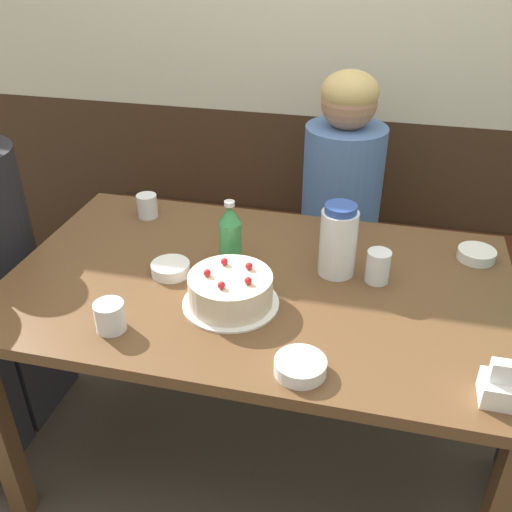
{
  "coord_description": "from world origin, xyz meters",
  "views": [
    {
      "loc": [
        0.32,
        -1.34,
        1.65
      ],
      "look_at": [
        -0.02,
        0.05,
        0.79
      ],
      "focal_mm": 40.0,
      "sensor_mm": 36.0,
      "label": 1
    }
  ],
  "objects_px": {
    "bench_seat": "(300,277)",
    "glass_tumbler_short": "(110,316)",
    "bowl_soup_white": "(171,269)",
    "soju_bottle": "(230,235)",
    "napkin_holder": "(508,387)",
    "bowl_side_dish": "(300,366)",
    "birthday_cake": "(230,290)",
    "glass_water_tall": "(147,206)",
    "glass_shot_small": "(378,266)",
    "person_dark_striped": "(338,229)",
    "bowl_rice_small": "(476,254)",
    "water_pitcher": "(338,241)"
  },
  "relations": [
    {
      "from": "birthday_cake",
      "to": "glass_tumbler_short",
      "type": "distance_m",
      "value": 0.32
    },
    {
      "from": "napkin_holder",
      "to": "glass_shot_small",
      "type": "bearing_deg",
      "value": 125.81
    },
    {
      "from": "napkin_holder",
      "to": "bowl_side_dish",
      "type": "relative_size",
      "value": 0.9
    },
    {
      "from": "birthday_cake",
      "to": "bowl_side_dish",
      "type": "height_order",
      "value": "birthday_cake"
    },
    {
      "from": "bowl_rice_small",
      "to": "bowl_side_dish",
      "type": "height_order",
      "value": "bowl_side_dish"
    },
    {
      "from": "bowl_rice_small",
      "to": "water_pitcher",
      "type": "bearing_deg",
      "value": -156.82
    },
    {
      "from": "glass_water_tall",
      "to": "glass_tumbler_short",
      "type": "distance_m",
      "value": 0.63
    },
    {
      "from": "water_pitcher",
      "to": "soju_bottle",
      "type": "relative_size",
      "value": 1.05
    },
    {
      "from": "bench_seat",
      "to": "person_dark_striped",
      "type": "xyz_separation_m",
      "value": [
        0.17,
        -0.13,
        0.33
      ]
    },
    {
      "from": "bowl_side_dish",
      "to": "glass_water_tall",
      "type": "height_order",
      "value": "glass_water_tall"
    },
    {
      "from": "soju_bottle",
      "to": "glass_water_tall",
      "type": "height_order",
      "value": "soju_bottle"
    },
    {
      "from": "birthday_cake",
      "to": "napkin_holder",
      "type": "height_order",
      "value": "birthday_cake"
    },
    {
      "from": "napkin_holder",
      "to": "person_dark_striped",
      "type": "bearing_deg",
      "value": 114.16
    },
    {
      "from": "soju_bottle",
      "to": "glass_water_tall",
      "type": "bearing_deg",
      "value": 147.35
    },
    {
      "from": "bench_seat",
      "to": "glass_tumbler_short",
      "type": "relative_size",
      "value": 23.86
    },
    {
      "from": "bench_seat",
      "to": "napkin_holder",
      "type": "relative_size",
      "value": 16.9
    },
    {
      "from": "bench_seat",
      "to": "glass_tumbler_short",
      "type": "xyz_separation_m",
      "value": [
        -0.31,
        -1.14,
        0.55
      ]
    },
    {
      "from": "birthday_cake",
      "to": "glass_water_tall",
      "type": "distance_m",
      "value": 0.6
    },
    {
      "from": "water_pitcher",
      "to": "soju_bottle",
      "type": "xyz_separation_m",
      "value": [
        -0.31,
        -0.03,
        -0.01
      ]
    },
    {
      "from": "soju_bottle",
      "to": "person_dark_striped",
      "type": "xyz_separation_m",
      "value": [
        0.27,
        0.63,
        -0.28
      ]
    },
    {
      "from": "soju_bottle",
      "to": "person_dark_striped",
      "type": "height_order",
      "value": "person_dark_striped"
    },
    {
      "from": "glass_water_tall",
      "to": "glass_shot_small",
      "type": "relative_size",
      "value": 0.84
    },
    {
      "from": "bowl_soup_white",
      "to": "soju_bottle",
      "type": "bearing_deg",
      "value": 31.0
    },
    {
      "from": "soju_bottle",
      "to": "glass_shot_small",
      "type": "xyz_separation_m",
      "value": [
        0.43,
        0.01,
        -0.05
      ]
    },
    {
      "from": "glass_water_tall",
      "to": "bowl_side_dish",
      "type": "bearing_deg",
      "value": -45.19
    },
    {
      "from": "soju_bottle",
      "to": "bowl_soup_white",
      "type": "xyz_separation_m",
      "value": [
        -0.16,
        -0.09,
        -0.08
      ]
    },
    {
      "from": "bowl_soup_white",
      "to": "bench_seat",
      "type": "bearing_deg",
      "value": 73.28
    },
    {
      "from": "bench_seat",
      "to": "glass_shot_small",
      "type": "relative_size",
      "value": 19.35
    },
    {
      "from": "bowl_side_dish",
      "to": "glass_tumbler_short",
      "type": "bearing_deg",
      "value": 174.67
    },
    {
      "from": "soju_bottle",
      "to": "birthday_cake",
      "type": "bearing_deg",
      "value": -74.4
    },
    {
      "from": "bench_seat",
      "to": "soju_bottle",
      "type": "relative_size",
      "value": 8.91
    },
    {
      "from": "glass_water_tall",
      "to": "bowl_rice_small",
      "type": "bearing_deg",
      "value": -1.66
    },
    {
      "from": "glass_water_tall",
      "to": "glass_shot_small",
      "type": "bearing_deg",
      "value": -15.73
    },
    {
      "from": "glass_water_tall",
      "to": "person_dark_striped",
      "type": "distance_m",
      "value": 0.78
    },
    {
      "from": "soju_bottle",
      "to": "bowl_soup_white",
      "type": "relative_size",
      "value": 1.83
    },
    {
      "from": "napkin_holder",
      "to": "bowl_rice_small",
      "type": "relative_size",
      "value": 0.97
    },
    {
      "from": "glass_tumbler_short",
      "to": "bench_seat",
      "type": "bearing_deg",
      "value": 74.7
    },
    {
      "from": "glass_shot_small",
      "to": "person_dark_striped",
      "type": "height_order",
      "value": "person_dark_striped"
    },
    {
      "from": "bowl_rice_small",
      "to": "bowl_side_dish",
      "type": "distance_m",
      "value": 0.76
    },
    {
      "from": "bench_seat",
      "to": "bowl_side_dish",
      "type": "height_order",
      "value": "bowl_side_dish"
    },
    {
      "from": "bowl_rice_small",
      "to": "glass_water_tall",
      "type": "distance_m",
      "value": 1.09
    },
    {
      "from": "birthday_cake",
      "to": "soju_bottle",
      "type": "height_order",
      "value": "soju_bottle"
    },
    {
      "from": "water_pitcher",
      "to": "bowl_rice_small",
      "type": "bearing_deg",
      "value": 23.18
    },
    {
      "from": "soju_bottle",
      "to": "bowl_side_dish",
      "type": "height_order",
      "value": "soju_bottle"
    },
    {
      "from": "bench_seat",
      "to": "glass_water_tall",
      "type": "relative_size",
      "value": 22.96
    },
    {
      "from": "bowl_soup_white",
      "to": "glass_tumbler_short",
      "type": "xyz_separation_m",
      "value": [
        -0.05,
        -0.28,
        0.02
      ]
    },
    {
      "from": "glass_water_tall",
      "to": "bench_seat",
      "type": "bearing_deg",
      "value": 48.44
    },
    {
      "from": "birthday_cake",
      "to": "glass_water_tall",
      "type": "relative_size",
      "value": 3.25
    },
    {
      "from": "water_pitcher",
      "to": "bowl_soup_white",
      "type": "distance_m",
      "value": 0.49
    },
    {
      "from": "bowl_rice_small",
      "to": "glass_tumbler_short",
      "type": "relative_size",
      "value": 1.46
    }
  ]
}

